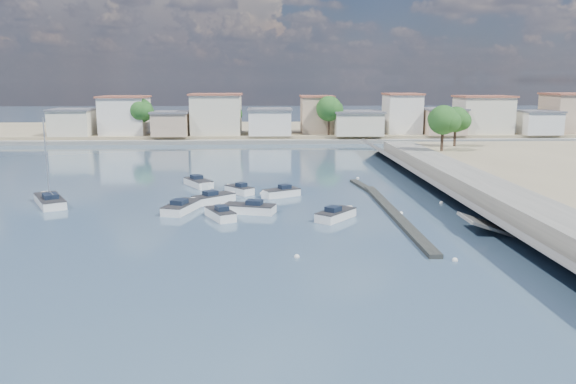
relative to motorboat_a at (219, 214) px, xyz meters
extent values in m
plane|color=#324A64|center=(9.21, 30.23, -0.38)|extent=(400.00, 400.00, 0.00)
cube|color=slate|center=(27.71, 3.23, 0.52)|extent=(5.00, 90.00, 1.80)
cube|color=slate|center=(23.36, 3.23, 0.52)|extent=(4.17, 90.00, 2.86)
cube|color=slate|center=(23.21, -5.77, 0.02)|extent=(5.31, 3.50, 1.94)
cube|color=black|center=(16.21, 0.23, -0.20)|extent=(1.00, 26.00, 0.35)
cube|color=black|center=(15.71, 14.23, -0.23)|extent=(2.00, 8.05, 0.30)
cube|color=gray|center=(9.21, 82.23, 0.32)|extent=(160.00, 40.00, 1.40)
cube|color=slate|center=(9.21, 61.23, 0.02)|extent=(160.00, 2.50, 0.80)
cube|color=beige|center=(-34.79, 66.23, 3.52)|extent=(8.00, 8.00, 5.00)
cube|color=#595960|center=(-34.79, 66.23, 6.20)|extent=(8.48, 8.48, 0.35)
cube|color=silver|center=(-24.79, 68.23, 4.77)|extent=(9.00, 9.00, 7.50)
cube|color=#99513D|center=(-24.79, 68.23, 8.70)|extent=(9.54, 9.54, 0.35)
cube|color=tan|center=(-14.79, 65.23, 3.27)|extent=(7.00, 8.00, 4.50)
cube|color=#595960|center=(-14.79, 65.23, 5.70)|extent=(7.42, 8.48, 0.35)
cube|color=beige|center=(-5.79, 67.23, 5.02)|extent=(10.00, 9.00, 8.00)
cube|color=#99513D|center=(-5.79, 67.23, 9.20)|extent=(10.60, 9.54, 0.35)
cube|color=silver|center=(5.21, 66.23, 3.52)|extent=(8.50, 8.50, 5.00)
cube|color=#595960|center=(5.21, 66.23, 6.20)|extent=(9.01, 9.01, 0.35)
cube|color=tan|center=(15.21, 69.23, 4.77)|extent=(6.50, 7.50, 7.50)
cube|color=#99513D|center=(15.21, 69.23, 8.70)|extent=(6.89, 7.95, 0.35)
cube|color=beige|center=(23.21, 65.23, 3.27)|extent=(9.50, 9.00, 4.50)
cube|color=#595960|center=(23.21, 65.23, 5.70)|extent=(10.07, 9.54, 0.35)
cube|color=silver|center=(33.21, 68.23, 5.02)|extent=(7.00, 8.00, 8.00)
cube|color=#99513D|center=(33.21, 68.23, 9.20)|extent=(7.42, 8.48, 0.35)
cube|color=tan|center=(41.21, 66.23, 3.52)|extent=(8.00, 9.00, 5.00)
cube|color=#595960|center=(41.21, 66.23, 6.20)|extent=(8.48, 9.54, 0.35)
cube|color=beige|center=(50.21, 67.23, 4.77)|extent=(10.50, 8.50, 7.50)
cube|color=#99513D|center=(50.21, 67.23, 8.70)|extent=(11.13, 9.01, 0.35)
cube|color=silver|center=(61.21, 65.23, 3.27)|extent=(7.50, 7.50, 4.50)
cube|color=#595960|center=(61.21, 65.23, 5.70)|extent=(7.95, 7.95, 0.35)
cube|color=tan|center=(69.21, 68.23, 5.02)|extent=(9.00, 9.50, 8.00)
cube|color=#99513D|center=(69.21, 68.23, 9.20)|extent=(9.54, 10.07, 0.35)
cylinder|color=#38281E|center=(-20.79, 65.23, 2.71)|extent=(0.44, 0.44, 3.38)
sphere|color=#214C19|center=(-20.79, 65.23, 6.05)|extent=(4.80, 4.80, 4.80)
sphere|color=#214C19|center=(-19.89, 64.63, 5.82)|extent=(3.60, 3.60, 3.60)
sphere|color=#214C19|center=(-21.54, 65.68, 6.20)|extent=(3.30, 3.30, 3.30)
cylinder|color=#38281E|center=(-2.79, 68.23, 2.48)|extent=(0.44, 0.44, 2.93)
sphere|color=#214C19|center=(-2.79, 68.23, 5.38)|extent=(4.16, 4.16, 4.16)
sphere|color=#214C19|center=(-2.01, 67.71, 5.18)|extent=(3.12, 3.12, 3.12)
sphere|color=#214C19|center=(-3.44, 68.62, 5.51)|extent=(2.86, 2.86, 2.86)
cylinder|color=#38281E|center=(17.21, 64.23, 2.82)|extent=(0.44, 0.44, 3.60)
sphere|color=#214C19|center=(17.21, 64.23, 6.38)|extent=(5.12, 5.12, 5.12)
sphere|color=#214C19|center=(18.17, 63.59, 6.14)|extent=(3.84, 3.84, 3.84)
sphere|color=#214C19|center=(16.41, 64.71, 6.54)|extent=(3.52, 3.52, 3.52)
cylinder|color=#38281E|center=(33.21, 67.23, 2.60)|extent=(0.44, 0.44, 3.15)
sphere|color=#214C19|center=(33.21, 67.23, 5.71)|extent=(4.48, 4.48, 4.48)
sphere|color=#214C19|center=(34.05, 66.67, 5.50)|extent=(3.36, 3.36, 3.36)
sphere|color=#214C19|center=(32.51, 67.65, 5.85)|extent=(3.08, 3.08, 3.08)
cylinder|color=#38281E|center=(49.21, 66.23, 2.37)|extent=(0.44, 0.44, 2.70)
sphere|color=#214C19|center=(49.21, 66.23, 5.04)|extent=(3.84, 3.84, 3.84)
sphere|color=#214C19|center=(49.93, 65.75, 4.86)|extent=(2.88, 2.88, 2.88)
sphere|color=#214C19|center=(48.61, 66.59, 5.16)|extent=(2.64, 2.64, 2.64)
cylinder|color=#38281E|center=(31.21, 34.23, 3.00)|extent=(0.44, 0.44, 3.15)
sphere|color=#214C19|center=(31.21, 34.23, 6.11)|extent=(4.48, 4.48, 4.48)
sphere|color=#214C19|center=(32.05, 33.67, 5.90)|extent=(3.36, 3.36, 3.36)
sphere|color=#214C19|center=(30.51, 34.65, 6.25)|extent=(3.08, 3.08, 3.08)
cylinder|color=#38281E|center=(35.21, 40.23, 2.88)|extent=(0.44, 0.44, 2.93)
sphere|color=#214C19|center=(35.21, 40.23, 5.78)|extent=(4.16, 4.16, 4.16)
sphere|color=#214C19|center=(35.99, 39.71, 5.58)|extent=(3.12, 3.12, 3.12)
sphere|color=#214C19|center=(34.56, 40.62, 5.91)|extent=(2.86, 2.86, 2.86)
cube|color=white|center=(0.10, -0.20, -0.08)|extent=(3.16, 4.33, 1.00)
cube|color=white|center=(-0.65, 1.37, -0.08)|extent=(1.43, 1.43, 1.00)
cube|color=#262628|center=(0.10, -0.20, 0.42)|extent=(3.19, 4.34, 0.08)
cube|color=#151E2F|center=(0.27, -0.57, 0.66)|extent=(1.40, 1.52, 0.48)
cube|color=white|center=(-1.10, 6.73, -0.08)|extent=(4.43, 4.13, 1.00)
cube|color=white|center=(0.31, 7.92, -0.08)|extent=(1.34, 1.34, 1.00)
cube|color=#262628|center=(-1.10, 6.73, 0.42)|extent=(4.46, 4.16, 0.08)
cube|color=#151E2F|center=(-1.43, 6.45, 0.66)|extent=(1.69, 1.67, 0.48)
cube|color=white|center=(2.70, 1.91, -0.08)|extent=(5.14, 3.09, 1.00)
cube|color=white|center=(0.71, 2.49, -0.08)|extent=(1.76, 1.76, 1.00)
cube|color=#262628|center=(2.70, 1.91, 0.42)|extent=(5.15, 3.13, 0.08)
cube|color=#151E2F|center=(3.17, 1.78, 0.66)|extent=(1.70, 1.49, 0.48)
cube|color=white|center=(5.97, 9.49, -0.08)|extent=(4.22, 3.26, 1.00)
cube|color=white|center=(4.49, 8.71, -0.08)|extent=(1.42, 1.42, 1.00)
cube|color=#262628|center=(5.97, 9.49, 0.42)|extent=(4.24, 3.28, 0.08)
cube|color=#151E2F|center=(6.32, 9.67, 0.66)|extent=(1.51, 1.43, 0.48)
cube|color=white|center=(-3.82, 2.80, -0.08)|extent=(3.43, 5.40, 1.00)
cube|color=white|center=(-3.16, 4.85, -0.08)|extent=(1.90, 1.90, 1.00)
cube|color=#262628|center=(-3.82, 2.80, 0.42)|extent=(3.47, 5.41, 0.08)
cube|color=#151E2F|center=(-3.97, 2.32, 0.66)|extent=(1.64, 1.81, 0.48)
cube|color=white|center=(1.33, 11.24, -0.08)|extent=(3.43, 3.65, 1.00)
cube|color=white|center=(0.33, 12.40, -0.08)|extent=(1.09, 1.09, 1.00)
cube|color=#262628|center=(1.33, 11.24, 0.42)|extent=(3.45, 3.67, 0.08)
cube|color=#151E2F|center=(1.56, 10.97, 0.66)|extent=(1.38, 1.40, 0.48)
cube|color=white|center=(-3.76, 15.97, -0.08)|extent=(3.94, 5.05, 1.00)
cube|color=white|center=(-2.74, 14.17, -0.08)|extent=(1.57, 1.57, 1.00)
cube|color=#262628|center=(-3.76, 15.97, 0.42)|extent=(3.97, 5.06, 0.08)
cube|color=#151E2F|center=(-4.00, 16.38, 0.66)|extent=(1.68, 1.80, 0.48)
cube|color=white|center=(10.57, -0.94, -0.08)|extent=(4.11, 4.45, 1.00)
cube|color=white|center=(11.77, 0.50, -0.08)|extent=(1.32, 1.32, 1.00)
cube|color=#262628|center=(10.57, -0.94, 0.42)|extent=(4.13, 4.47, 0.08)
cube|color=#151E2F|center=(10.29, -1.27, 0.66)|extent=(1.65, 1.69, 0.48)
cube|color=white|center=(-17.56, 6.17, -0.08)|extent=(4.99, 6.66, 1.00)
cube|color=white|center=(-18.93, 8.65, -0.08)|extent=(1.87, 1.87, 1.00)
cube|color=#262628|center=(-17.56, 6.17, 0.42)|extent=(5.03, 6.68, 0.08)
cube|color=#151E2F|center=(-17.25, 5.61, 0.66)|extent=(2.10, 2.33, 0.48)
cylinder|color=silver|center=(-17.56, 6.17, 4.42)|extent=(0.12, 0.12, 8.00)
cylinder|color=silver|center=(-16.98, 5.12, 1.12)|extent=(1.23, 2.14, 0.08)
sphere|color=white|center=(17.40, -13.20, -0.33)|extent=(0.40, 0.40, 0.40)
sphere|color=white|center=(16.99, 0.89, -0.33)|extent=(0.40, 0.40, 0.40)
sphere|color=white|center=(6.42, -11.97, -0.33)|extent=(0.40, 0.40, 0.40)
sphere|color=white|center=(22.21, 5.27, -0.33)|extent=(0.40, 0.40, 0.40)
sphere|color=white|center=(3.79, 10.74, -0.33)|extent=(0.40, 0.40, 0.40)
sphere|color=white|center=(16.04, 20.17, -0.33)|extent=(0.40, 0.40, 0.40)
camera|label=1|loc=(4.23, -50.10, 11.99)|focal=35.00mm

